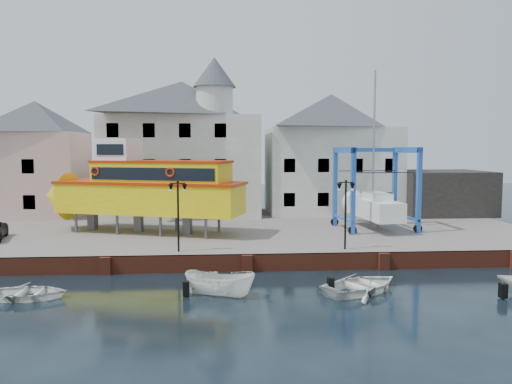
{
  "coord_description": "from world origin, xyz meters",
  "views": [
    {
      "loc": [
        -1.46,
        -28.13,
        7.08
      ],
      "look_at": [
        1.0,
        7.0,
        4.0
      ],
      "focal_mm": 35.0,
      "sensor_mm": 36.0,
      "label": 1
    }
  ],
  "objects": [
    {
      "name": "tour_boat",
      "position": [
        -7.45,
        8.34,
        4.21
      ],
      "size": [
        15.97,
        8.6,
        6.8
      ],
      "rotation": [
        0.0,
        0.0,
        -0.33
      ],
      "color": "#59595E",
      "rests_on": "hardstanding"
    },
    {
      "name": "building_white_main",
      "position": [
        -4.87,
        18.39,
        7.34
      ],
      "size": [
        14.0,
        8.3,
        14.0
      ],
      "color": "beige",
      "rests_on": "hardstanding"
    },
    {
      "name": "motorboat_d",
      "position": [
        -10.72,
        -4.41,
        0.0
      ],
      "size": [
        3.86,
        2.77,
        0.79
      ],
      "primitive_type": "imported",
      "rotation": [
        0.0,
        0.0,
        1.56
      ],
      "color": "white",
      "rests_on": "ground"
    },
    {
      "name": "motorboat_b",
      "position": [
        5.5,
        -4.38,
        0.0
      ],
      "size": [
        5.43,
        4.95,
        0.92
      ],
      "primitive_type": "imported",
      "rotation": [
        0.0,
        0.0,
        2.08
      ],
      "color": "white",
      "rests_on": "ground"
    },
    {
      "name": "lamp_post_right",
      "position": [
        6.0,
        1.2,
        4.17
      ],
      "size": [
        1.12,
        0.32,
        4.2
      ],
      "color": "black",
      "rests_on": "hardstanding"
    },
    {
      "name": "shed_dark",
      "position": [
        19.0,
        17.0,
        3.0
      ],
      "size": [
        8.0,
        7.0,
        4.0
      ],
      "primitive_type": "cube",
      "color": "black",
      "rests_on": "hardstanding"
    },
    {
      "name": "motorboat_a",
      "position": [
        -1.57,
        -4.56,
        0.0
      ],
      "size": [
        3.88,
        2.65,
        1.4
      ],
      "primitive_type": "imported",
      "rotation": [
        0.0,
        0.0,
        1.18
      ],
      "color": "white",
      "rests_on": "ground"
    },
    {
      "name": "travel_lift",
      "position": [
        10.01,
        9.13,
        3.0
      ],
      "size": [
        5.9,
        8.01,
        11.9
      ],
      "rotation": [
        0.0,
        0.0,
        0.09
      ],
      "color": "blue",
      "rests_on": "hardstanding"
    },
    {
      "name": "building_white_right",
      "position": [
        9.0,
        19.0,
        6.6
      ],
      "size": [
        12.0,
        8.0,
        11.2
      ],
      "color": "beige",
      "rests_on": "hardstanding"
    },
    {
      "name": "hardstanding",
      "position": [
        0.0,
        11.0,
        0.5
      ],
      "size": [
        44.0,
        22.0,
        1.0
      ],
      "primitive_type": "cube",
      "color": "slate",
      "rests_on": "ground"
    },
    {
      "name": "ground",
      "position": [
        0.0,
        0.0,
        0.0
      ],
      "size": [
        140.0,
        140.0,
        0.0
      ],
      "primitive_type": "plane",
      "color": "black",
      "rests_on": "ground"
    },
    {
      "name": "quay_wall",
      "position": [
        -0.0,
        0.1,
        0.5
      ],
      "size": [
        44.0,
        0.47,
        1.0
      ],
      "color": "maroon",
      "rests_on": "ground"
    },
    {
      "name": "building_pink",
      "position": [
        -18.0,
        18.0,
        6.15
      ],
      "size": [
        8.0,
        7.0,
        10.3
      ],
      "color": "#D6A89F",
      "rests_on": "hardstanding"
    },
    {
      "name": "lamp_post_left",
      "position": [
        -4.0,
        1.2,
        4.17
      ],
      "size": [
        1.12,
        0.32,
        4.2
      ],
      "color": "black",
      "rests_on": "hardstanding"
    }
  ]
}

